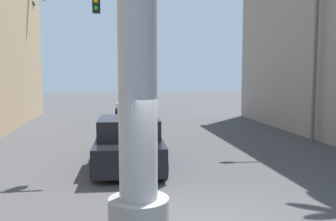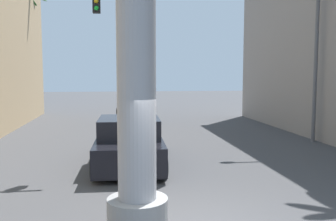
{
  "view_description": "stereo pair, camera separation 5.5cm",
  "coord_description": "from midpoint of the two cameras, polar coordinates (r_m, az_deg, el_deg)",
  "views": [
    {
      "loc": [
        -1.63,
        -6.62,
        2.94
      ],
      "look_at": [
        0.0,
        4.37,
        1.84
      ],
      "focal_mm": 40.0,
      "sensor_mm": 36.0,
      "label": 1
    },
    {
      "loc": [
        -1.57,
        -6.63,
        2.94
      ],
      "look_at": [
        0.0,
        4.37,
        1.84
      ],
      "focal_mm": 40.0,
      "sensor_mm": 36.0,
      "label": 2
    }
  ],
  "objects": [
    {
      "name": "street_lamp",
      "position": [
        17.06,
        20.43,
        10.08
      ],
      "size": [
        2.44,
        0.28,
        7.23
      ],
      "color": "#59595E",
      "rests_on": "ground"
    },
    {
      "name": "car_far",
      "position": [
        23.73,
        -5.36,
        0.29
      ],
      "size": [
        2.28,
        4.41,
        1.56
      ],
      "color": "black",
      "rests_on": "ground"
    },
    {
      "name": "car_lead",
      "position": [
        12.23,
        -6.08,
        -4.93
      ],
      "size": [
        2.3,
        5.06,
        1.56
      ],
      "color": "black",
      "rests_on": "ground"
    },
    {
      "name": "ground_plane",
      "position": [
        16.96,
        -2.88,
        -4.35
      ],
      "size": [
        90.68,
        90.68,
        0.0
      ],
      "primitive_type": "plane",
      "color": "#424244"
    },
    {
      "name": "palm_tree_far_left",
      "position": [
        25.68,
        -21.35,
        10.28
      ],
      "size": [
        3.12,
        3.13,
        8.15
      ],
      "color": "brown",
      "rests_on": "ground"
    }
  ]
}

